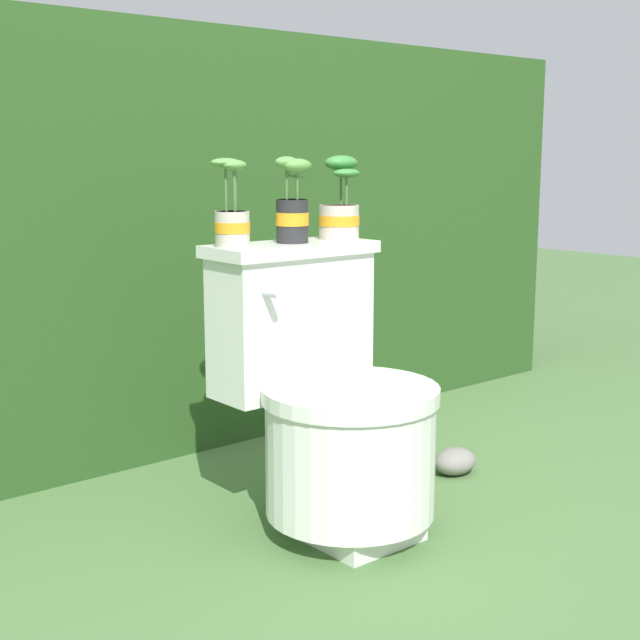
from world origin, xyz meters
The scene contains 7 objects.
ground_plane centered at (0.00, 0.00, 0.00)m, with size 12.00×12.00×0.00m, color #4C703D.
hedge_backdrop centered at (0.00, 1.10, 0.65)m, with size 3.36×0.73×1.29m.
toilet centered at (-0.04, 0.06, 0.30)m, with size 0.44×0.54×0.69m.
potted_plant_left centered at (-0.21, 0.22, 0.77)m, with size 0.09×0.08×0.21m.
potted_plant_midleft centered at (-0.04, 0.21, 0.79)m, with size 0.10×0.09×0.21m.
potted_plant_middle centered at (0.13, 0.22, 0.77)m, with size 0.14×0.12×0.22m.
garden_stone centered at (0.47, 0.10, 0.04)m, with size 0.14×0.11×0.08m.
Camera 1 is at (-1.41, -1.54, 0.91)m, focal length 50.00 mm.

